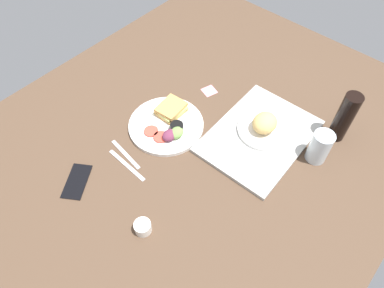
% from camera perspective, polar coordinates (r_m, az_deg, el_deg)
% --- Properties ---
extents(ground_plane, '(1.90, 1.50, 0.03)m').
position_cam_1_polar(ground_plane, '(1.37, -0.39, -0.21)').
color(ground_plane, '#4C3828').
extents(serving_tray, '(0.46, 0.34, 0.02)m').
position_cam_1_polar(serving_tray, '(1.40, 10.84, 1.27)').
color(serving_tray, '#B2B2AD').
rests_on(serving_tray, ground_plane).
extents(bread_plate_near, '(0.21, 0.21, 0.08)m').
position_cam_1_polar(bread_plate_near, '(1.38, 11.65, 2.86)').
color(bread_plate_near, white).
rests_on(bread_plate_near, serving_tray).
extents(plate_with_salad, '(0.30, 0.30, 0.05)m').
position_cam_1_polar(plate_with_salad, '(1.40, -3.93, 3.33)').
color(plate_with_salad, white).
rests_on(plate_with_salad, ground_plane).
extents(drinking_glass, '(0.08, 0.08, 0.13)m').
position_cam_1_polar(drinking_glass, '(1.35, 19.98, -0.45)').
color(drinking_glass, silver).
rests_on(drinking_glass, ground_plane).
extents(soda_bottle, '(0.06, 0.06, 0.22)m').
position_cam_1_polar(soda_bottle, '(1.41, 23.45, 3.97)').
color(soda_bottle, black).
rests_on(soda_bottle, ground_plane).
extents(espresso_cup, '(0.06, 0.06, 0.04)m').
position_cam_1_polar(espresso_cup, '(1.17, -7.97, -13.19)').
color(espresso_cup, silver).
rests_on(espresso_cup, ground_plane).
extents(fork, '(0.03, 0.17, 0.01)m').
position_cam_1_polar(fork, '(1.35, -10.71, -1.62)').
color(fork, '#B7B7BC').
rests_on(fork, ground_plane).
extents(knife, '(0.02, 0.19, 0.01)m').
position_cam_1_polar(knife, '(1.32, -10.51, -3.35)').
color(knife, '#B7B7BC').
rests_on(knife, ground_plane).
extents(cell_phone, '(0.16, 0.14, 0.01)m').
position_cam_1_polar(cell_phone, '(1.33, -18.17, -5.72)').
color(cell_phone, black).
rests_on(cell_phone, ground_plane).
extents(sticky_note, '(0.07, 0.07, 0.00)m').
position_cam_1_polar(sticky_note, '(1.55, 2.82, 8.60)').
color(sticky_note, pink).
rests_on(sticky_note, ground_plane).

